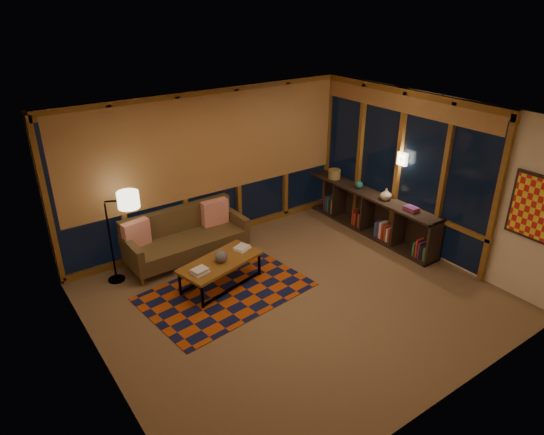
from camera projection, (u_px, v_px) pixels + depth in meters
floor at (295, 299)px, 7.20m from camera, size 5.50×5.00×0.01m
ceiling at (299, 119)px, 6.05m from camera, size 5.50×5.00×0.01m
walls at (297, 217)px, 6.62m from camera, size 5.51×5.01×2.70m
window_wall_back at (211, 168)px, 8.42m from camera, size 5.30×0.16×2.60m
window_wall_right at (397, 167)px, 8.46m from camera, size 0.16×3.70×2.60m
wall_art at (536, 208)px, 6.63m from camera, size 0.06×0.74×0.94m
wall_sconce at (402, 159)px, 8.24m from camera, size 0.12×0.18×0.22m
sofa at (187, 237)px, 8.10m from camera, size 2.03×0.86×0.82m
pillow_left at (136, 233)px, 7.73m from camera, size 0.46×0.23×0.45m
pillow_right at (215, 212)px, 8.46m from camera, size 0.47×0.17×0.47m
area_rug at (226, 291)px, 7.36m from camera, size 2.58×1.87×0.01m
coffee_table at (221, 273)px, 7.44m from camera, size 1.41×0.89×0.44m
book_stack_a at (199, 271)px, 7.02m from camera, size 0.26×0.22×0.07m
book_stack_b at (242, 248)px, 7.66m from camera, size 0.27×0.25×0.04m
ceramic_pot at (221, 256)px, 7.27m from camera, size 0.27×0.27×0.19m
floor_lamp at (110, 238)px, 7.35m from camera, size 0.58×0.49×1.48m
bookshelf at (368, 212)px, 9.07m from camera, size 0.40×3.08×0.77m
basket at (334, 174)px, 9.56m from camera, size 0.25×0.25×0.18m
teal_bowl at (359, 185)px, 9.09m from camera, size 0.15×0.15×0.14m
vase at (386, 194)px, 8.58m from camera, size 0.25×0.25×0.21m
shelf_book_stack at (411, 209)px, 8.18m from camera, size 0.23×0.29×0.07m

